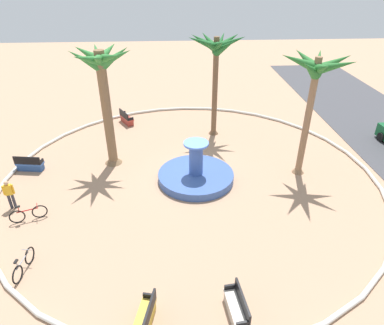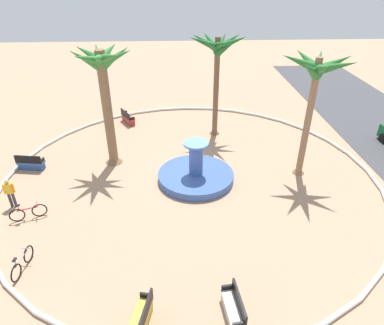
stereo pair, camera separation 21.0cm
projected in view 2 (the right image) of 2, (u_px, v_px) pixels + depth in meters
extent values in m
plane|color=tan|center=(190.00, 176.00, 19.83)|extent=(80.00, 80.00, 0.00)
torus|color=silver|center=(190.00, 175.00, 19.78)|extent=(21.29, 21.29, 0.20)
cylinder|color=#38569E|center=(196.00, 176.00, 19.41)|extent=(4.30, 4.30, 0.45)
cylinder|color=teal|center=(196.00, 177.00, 19.43)|extent=(3.78, 3.78, 0.34)
cylinder|color=#38569E|center=(196.00, 159.00, 18.83)|extent=(0.77, 0.77, 1.83)
cylinder|color=#3D5FAD|center=(196.00, 144.00, 18.34)|extent=(1.38, 1.38, 0.12)
cylinder|color=brown|center=(216.00, 89.00, 23.08)|extent=(0.37, 0.37, 6.75)
cone|color=brown|center=(214.00, 131.00, 24.66)|extent=(0.70, 0.70, 0.50)
cone|color=#1E6028|center=(220.00, 44.00, 20.73)|extent=(2.03, 0.68, 1.12)
cone|color=#1E6028|center=(226.00, 47.00, 21.03)|extent=(1.92, 1.56, 1.44)
cone|color=#1E6028|center=(232.00, 42.00, 21.52)|extent=(0.69, 2.03, 1.19)
cone|color=#1E6028|center=(229.00, 41.00, 21.97)|extent=(1.48, 2.00, 1.24)
cone|color=#1E6028|center=(222.00, 42.00, 22.27)|extent=(1.99, 1.32, 1.48)
cone|color=#1E6028|center=(210.00, 41.00, 22.22)|extent=(2.02, 1.39, 1.30)
cone|color=#1E6028|center=(205.00, 42.00, 21.89)|extent=(1.45, 2.01, 1.26)
cone|color=#1E6028|center=(204.00, 42.00, 21.44)|extent=(0.70, 2.03, 1.17)
cone|color=#1E6028|center=(211.00, 45.00, 20.87)|extent=(1.97, 1.57, 1.18)
cylinder|color=#8E6B4C|center=(308.00, 120.00, 18.44)|extent=(0.37, 0.37, 6.75)
cone|color=#8E6B4C|center=(299.00, 169.00, 20.03)|extent=(0.70, 0.70, 0.50)
cone|color=#28702D|center=(323.00, 68.00, 16.12)|extent=(2.03, 0.81, 1.15)
cone|color=#28702D|center=(337.00, 66.00, 16.46)|extent=(1.64, 1.90, 1.16)
cone|color=#28702D|center=(335.00, 63.00, 17.04)|extent=(0.83, 2.03, 1.17)
cone|color=#28702D|center=(319.00, 62.00, 17.62)|extent=(2.01, 1.30, 1.33)
cone|color=#28702D|center=(307.00, 59.00, 17.59)|extent=(2.04, 1.20, 1.13)
cone|color=#28702D|center=(300.00, 62.00, 17.07)|extent=(1.12, 2.05, 1.10)
cone|color=#28702D|center=(311.00, 69.00, 16.42)|extent=(1.76, 1.77, 1.38)
cylinder|color=brown|center=(107.00, 111.00, 19.51)|extent=(0.55, 0.55, 6.83)
cone|color=brown|center=(114.00, 159.00, 21.12)|extent=(1.05, 1.05, 0.50)
cone|color=#337F38|center=(97.00, 58.00, 17.14)|extent=(1.93, 0.64, 1.01)
cone|color=#337F38|center=(110.00, 57.00, 17.38)|extent=(1.76, 1.73, 1.01)
cone|color=#337F38|center=(116.00, 57.00, 17.95)|extent=(0.69, 1.93, 1.24)
cone|color=#337F38|center=(115.00, 57.00, 18.32)|extent=(1.28, 1.93, 1.39)
cone|color=#337F38|center=(108.00, 51.00, 18.62)|extent=(1.98, 1.20, 1.03)
cone|color=#337F38|center=(98.00, 53.00, 18.63)|extent=(1.99, 1.11, 1.17)
cone|color=#337F38|center=(88.00, 53.00, 18.29)|extent=(1.51, 1.91, 1.07)
cone|color=#337F38|center=(85.00, 59.00, 17.94)|extent=(0.68, 1.88, 1.42)
cone|color=#337F38|center=(88.00, 59.00, 17.29)|extent=(1.89, 1.54, 1.11)
cube|color=#B73D33|center=(128.00, 117.00, 26.25)|extent=(1.64, 1.22, 0.12)
cube|color=black|center=(125.00, 114.00, 26.00)|extent=(1.43, 0.85, 0.50)
cube|color=#9C342B|center=(128.00, 120.00, 26.38)|extent=(1.51, 1.12, 0.39)
cube|color=black|center=(124.00, 113.00, 26.73)|extent=(0.29, 0.43, 0.24)
cube|color=black|center=(132.00, 119.00, 25.63)|extent=(0.29, 0.43, 0.24)
cube|color=gold|center=(140.00, 317.00, 11.45)|extent=(1.67, 0.84, 0.12)
cube|color=black|center=(145.00, 312.00, 11.27)|extent=(1.58, 0.43, 0.50)
cube|color=gold|center=(141.00, 322.00, 11.58)|extent=(1.54, 0.77, 0.39)
cube|color=black|center=(146.00, 296.00, 12.02)|extent=(0.18, 0.46, 0.24)
cube|color=beige|center=(233.00, 308.00, 11.76)|extent=(1.65, 0.68, 0.12)
cube|color=black|center=(239.00, 301.00, 11.64)|extent=(1.60, 0.26, 0.50)
cube|color=#B6ADA0|center=(232.00, 312.00, 11.89)|extent=(1.52, 0.63, 0.39)
cube|color=black|center=(239.00, 325.00, 11.05)|extent=(0.13, 0.46, 0.24)
cube|color=black|center=(228.00, 287.00, 12.33)|extent=(0.13, 0.46, 0.24)
cube|color=#335BA8|center=(31.00, 162.00, 20.34)|extent=(0.71, 1.65, 0.12)
cube|color=black|center=(28.00, 160.00, 20.01)|extent=(0.30, 1.60, 0.50)
cube|color=#2B4E8F|center=(32.00, 166.00, 20.47)|extent=(0.66, 1.52, 0.39)
cube|color=black|center=(18.00, 160.00, 20.33)|extent=(0.46, 0.14, 0.24)
cube|color=black|center=(42.00, 161.00, 20.22)|extent=(0.46, 0.14, 0.24)
torus|color=black|center=(40.00, 210.00, 16.54)|extent=(0.30, 0.70, 0.72)
torus|color=black|center=(17.00, 215.00, 16.21)|extent=(0.30, 0.70, 0.72)
cylinder|color=#B21919|center=(27.00, 209.00, 16.25)|extent=(0.37, 0.91, 0.05)
cylinder|color=#B21919|center=(18.00, 208.00, 16.06)|extent=(0.04, 0.04, 0.30)
cube|color=black|center=(18.00, 205.00, 15.97)|extent=(0.16, 0.22, 0.06)
cylinder|color=#B21919|center=(37.00, 204.00, 16.34)|extent=(0.42, 0.18, 0.03)
torus|color=black|center=(29.00, 254.00, 14.06)|extent=(0.72, 0.14, 0.72)
torus|color=black|center=(16.00, 273.00, 13.20)|extent=(0.72, 0.14, 0.72)
cylinder|color=#99999E|center=(21.00, 259.00, 13.51)|extent=(0.95, 0.16, 0.05)
cylinder|color=#99999E|center=(16.00, 263.00, 13.13)|extent=(0.04, 0.04, 0.30)
cube|color=black|center=(14.00, 260.00, 13.04)|extent=(0.21, 0.12, 0.06)
cylinder|color=#99999E|center=(26.00, 248.00, 13.83)|extent=(0.08, 0.44, 0.03)
cylinder|color=#33333D|center=(10.00, 200.00, 17.14)|extent=(0.14, 0.14, 0.84)
cylinder|color=#33333D|center=(14.00, 200.00, 17.18)|extent=(0.14, 0.14, 0.84)
cube|color=yellow|center=(9.00, 188.00, 16.81)|extent=(0.27, 0.37, 0.56)
sphere|color=tan|center=(6.00, 182.00, 16.60)|extent=(0.22, 0.22, 0.22)
cylinder|color=yellow|center=(4.00, 189.00, 16.76)|extent=(0.09, 0.09, 0.53)
cylinder|color=yellow|center=(13.00, 188.00, 16.86)|extent=(0.09, 0.09, 0.53)
cylinder|color=black|center=(383.00, 138.00, 23.42)|extent=(0.65, 0.25, 0.64)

